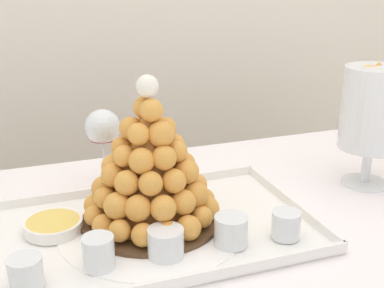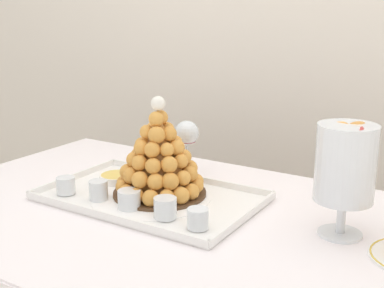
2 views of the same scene
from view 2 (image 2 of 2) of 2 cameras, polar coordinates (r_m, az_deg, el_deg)
name	(u,v)px [view 2 (image 2 of 2)]	position (r m, az deg, el deg)	size (l,w,h in m)	color
backdrop_wall	(312,12)	(1.98, 13.33, 14.19)	(4.80, 0.10, 2.50)	silver
buffet_table	(182,253)	(1.32, -1.12, -12.11)	(1.49, 0.89, 0.77)	brown
serving_tray	(151,198)	(1.38, -4.64, -6.04)	(0.57, 0.36, 0.02)	white
croquembouche	(159,159)	(1.36, -3.68, -1.66)	(0.25, 0.25, 0.27)	#4C331E
dessert_cup_left	(66,186)	(1.43, -13.99, -4.60)	(0.05, 0.05, 0.05)	silver
dessert_cup_mid_left	(98,191)	(1.37, -10.47, -5.21)	(0.05, 0.05, 0.05)	silver
dessert_cup_centre	(129,200)	(1.30, -7.06, -6.25)	(0.06, 0.06, 0.05)	silver
dessert_cup_mid_right	(165,209)	(1.23, -3.02, -7.25)	(0.06, 0.06, 0.05)	silver
dessert_cup_right	(198,219)	(1.18, 0.66, -8.44)	(0.05, 0.05, 0.05)	silver
creme_brulee_ramekin	(117,177)	(1.50, -8.43, -3.72)	(0.10, 0.10, 0.02)	white
macaron_goblet	(345,165)	(1.16, 16.86, -2.24)	(0.13, 0.13, 0.27)	white
wine_glass	(187,135)	(1.54, -0.59, 1.04)	(0.07, 0.07, 0.17)	silver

